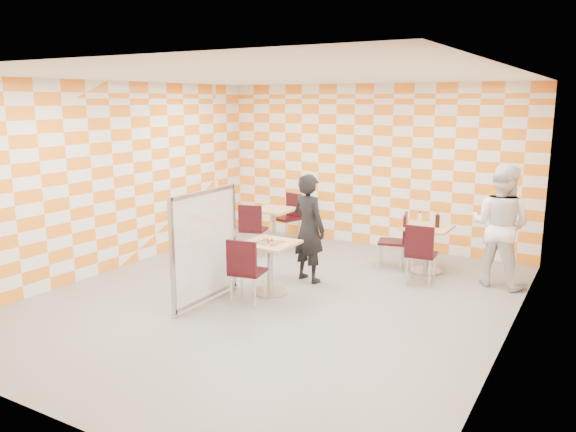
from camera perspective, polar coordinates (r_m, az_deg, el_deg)
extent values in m
plane|color=gray|center=(7.86, -1.38, -8.42)|extent=(7.00, 7.00, 0.00)
plane|color=white|center=(7.39, -1.49, 13.99)|extent=(7.00, 7.00, 0.00)
plane|color=white|center=(10.60, 8.54, 5.05)|extent=(6.00, 0.00, 6.00)
plane|color=white|center=(9.39, -17.28, 3.81)|extent=(0.00, 7.00, 7.00)
plane|color=white|center=(6.47, 21.88, 0.11)|extent=(0.00, 7.00, 7.00)
cube|color=tan|center=(7.88, -1.87, -2.81)|extent=(0.70, 0.70, 0.04)
cylinder|color=#A5A5AA|center=(7.98, -1.85, -5.31)|extent=(0.08, 0.08, 0.70)
cylinder|color=#A5A5AA|center=(8.09, -1.84, -7.72)|extent=(0.50, 0.50, 0.03)
cube|color=tan|center=(9.12, 14.00, -1.14)|extent=(0.70, 0.70, 0.04)
cylinder|color=#A5A5AA|center=(9.21, 13.89, -3.33)|extent=(0.08, 0.08, 0.70)
cylinder|color=#A5A5AA|center=(9.31, 13.78, -5.44)|extent=(0.50, 0.50, 0.03)
cube|color=tan|center=(10.30, -1.47, 0.65)|extent=(0.70, 0.70, 0.04)
cylinder|color=#A5A5AA|center=(10.37, -1.46, -1.30)|extent=(0.08, 0.08, 0.70)
cylinder|color=#A5A5AA|center=(10.46, -1.45, -3.19)|extent=(0.50, 0.50, 0.03)
cube|color=black|center=(7.57, -4.11, -5.66)|extent=(0.49, 0.49, 0.04)
cube|color=black|center=(7.32, -4.76, -4.23)|extent=(0.42, 0.12, 0.45)
cylinder|color=silver|center=(7.72, -2.41, -7.11)|extent=(0.03, 0.03, 0.43)
cylinder|color=silver|center=(7.85, -4.73, -6.82)|extent=(0.03, 0.03, 0.43)
cylinder|color=silver|center=(7.43, -3.40, -7.90)|extent=(0.03, 0.03, 0.43)
cylinder|color=silver|center=(7.56, -5.79, -7.59)|extent=(0.03, 0.03, 0.43)
cube|color=black|center=(8.60, 13.40, -3.82)|extent=(0.45, 0.45, 0.04)
cube|color=black|center=(8.35, 13.18, -2.50)|extent=(0.42, 0.07, 0.45)
cylinder|color=silver|center=(8.80, 14.65, -5.13)|extent=(0.03, 0.03, 0.43)
cylinder|color=silver|center=(8.86, 12.49, -4.90)|extent=(0.03, 0.03, 0.43)
cylinder|color=silver|center=(8.48, 14.20, -5.75)|extent=(0.03, 0.03, 0.43)
cylinder|color=silver|center=(8.54, 11.96, -5.50)|extent=(0.03, 0.03, 0.43)
cube|color=black|center=(9.25, 10.51, -2.60)|extent=(0.51, 0.51, 0.04)
cube|color=black|center=(9.17, 11.81, -1.17)|extent=(0.14, 0.42, 0.45)
cylinder|color=silver|center=(9.49, 9.53, -3.67)|extent=(0.03, 0.03, 0.43)
cylinder|color=silver|center=(9.16, 9.29, -4.22)|extent=(0.03, 0.03, 0.43)
cylinder|color=silver|center=(9.46, 11.58, -3.80)|extent=(0.03, 0.03, 0.43)
cylinder|color=silver|center=(9.13, 11.41, -4.35)|extent=(0.03, 0.03, 0.43)
cube|color=black|center=(9.96, -3.51, -1.39)|extent=(0.52, 0.52, 0.04)
cube|color=black|center=(9.72, -3.88, -0.22)|extent=(0.41, 0.15, 0.45)
cylinder|color=silver|center=(10.13, -2.29, -2.53)|extent=(0.03, 0.03, 0.43)
cylinder|color=silver|center=(10.23, -4.12, -2.41)|extent=(0.03, 0.03, 0.43)
cylinder|color=silver|center=(9.81, -2.84, -3.00)|extent=(0.03, 0.03, 0.43)
cylinder|color=silver|center=(9.91, -4.73, -2.87)|extent=(0.03, 0.03, 0.43)
cube|color=black|center=(10.85, -0.11, -0.28)|extent=(0.52, 0.52, 0.04)
cube|color=black|center=(10.94, 0.63, 1.15)|extent=(0.42, 0.15, 0.45)
cylinder|color=silver|center=(10.91, -1.37, -1.49)|extent=(0.03, 0.03, 0.43)
cylinder|color=silver|center=(10.67, -0.12, -1.78)|extent=(0.03, 0.03, 0.43)
cylinder|color=silver|center=(11.14, -0.10, -1.20)|extent=(0.03, 0.03, 0.43)
cylinder|color=silver|center=(10.91, 1.15, -1.49)|extent=(0.03, 0.03, 0.43)
cube|color=white|center=(7.58, -8.42, -2.98)|extent=(0.02, 1.30, 1.40)
cube|color=#B2B2B7|center=(7.43, -8.59, 2.40)|extent=(0.05, 1.30, 0.05)
cube|color=#B2B2B7|center=(7.79, -8.26, -8.11)|extent=(0.05, 1.30, 0.05)
cube|color=#B2B2B7|center=(7.10, -11.68, -4.10)|extent=(0.05, 0.05, 1.50)
cylinder|color=#B2B2B7|center=(7.35, -11.43, -9.93)|extent=(0.08, 0.08, 0.05)
cube|color=#B2B2B7|center=(8.08, -5.56, -1.98)|extent=(0.05, 0.05, 1.50)
cylinder|color=#B2B2B7|center=(8.30, -5.46, -7.19)|extent=(0.08, 0.08, 0.05)
imported|color=black|center=(8.42, 2.13, -1.24)|extent=(0.69, 0.56, 1.64)
imported|color=white|center=(8.76, 20.76, -0.91)|extent=(1.01, 0.86, 1.81)
cube|color=silver|center=(7.86, -1.95, -2.68)|extent=(0.38, 0.34, 0.01)
cone|color=tan|center=(7.86, -1.95, -2.59)|extent=(0.40, 0.40, 0.02)
cone|color=#F2D88C|center=(7.87, -1.87, -2.46)|extent=(0.33, 0.33, 0.01)
cylinder|color=maroon|center=(7.80, -2.71, -2.52)|extent=(0.04, 0.04, 0.01)
cylinder|color=maroon|center=(7.75, -1.99, -2.61)|extent=(0.04, 0.04, 0.01)
cylinder|color=maroon|center=(7.84, -2.03, -2.45)|extent=(0.04, 0.04, 0.01)
cylinder|color=maroon|center=(7.90, -2.14, -2.33)|extent=(0.04, 0.04, 0.01)
cylinder|color=maroon|center=(7.83, -1.54, -2.46)|extent=(0.04, 0.04, 0.01)
torus|color=black|center=(7.80, -1.76, -2.50)|extent=(0.03, 0.03, 0.01)
torus|color=black|center=(7.81, -2.31, -2.49)|extent=(0.03, 0.03, 0.01)
torus|color=black|center=(7.87, -1.67, -2.37)|extent=(0.03, 0.03, 0.01)
torus|color=black|center=(7.87, -2.46, -2.38)|extent=(0.03, 0.03, 0.01)
cylinder|color=white|center=(9.30, 13.26, -0.24)|extent=(0.06, 0.06, 0.16)
cylinder|color=red|center=(9.28, 13.28, 0.37)|extent=(0.04, 0.04, 0.04)
cylinder|color=black|center=(9.06, 14.94, -0.50)|extent=(0.07, 0.07, 0.20)
cylinder|color=red|center=(9.04, 14.98, 0.21)|extent=(0.03, 0.03, 0.03)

